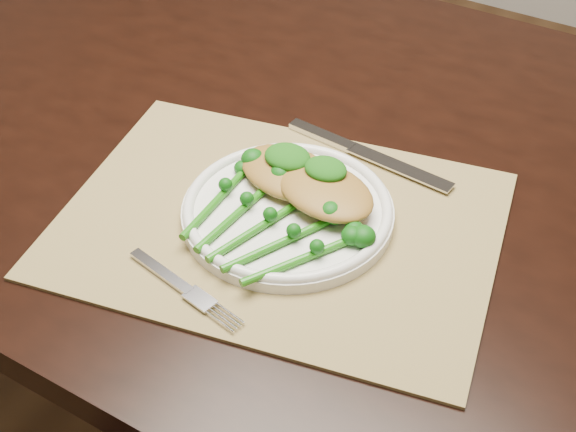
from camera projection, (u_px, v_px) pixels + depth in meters
The scene contains 10 objects.
dining_table at pixel (282, 321), 1.29m from camera, with size 1.60×0.91×0.75m.
placemat at pixel (279, 224), 0.90m from camera, with size 0.48×0.36×0.00m, color olive.
dinner_plate at pixel (288, 210), 0.90m from camera, with size 0.24×0.24×0.02m.
knife at pixel (353, 148), 1.00m from camera, with size 0.23×0.04×0.01m.
fork at pixel (191, 293), 0.82m from camera, with size 0.16×0.05×0.00m.
chicken_fillet_left at pixel (289, 173), 0.93m from camera, with size 0.13×0.09×0.03m, color olive.
chicken_fillet_right at pixel (325, 190), 0.89m from camera, with size 0.12×0.09×0.02m, color olive.
pesto_dollop_left at pixel (288, 157), 0.92m from camera, with size 0.06×0.05×0.02m, color #0D4409.
pesto_dollop_right at pixel (326, 169), 0.90m from camera, with size 0.05×0.04×0.02m, color #0D4409.
broccolini_bundle at pixel (256, 229), 0.87m from camera, with size 0.19×0.21×0.04m.
Camera 1 is at (0.54, -0.68, 1.36)m, focal length 50.00 mm.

